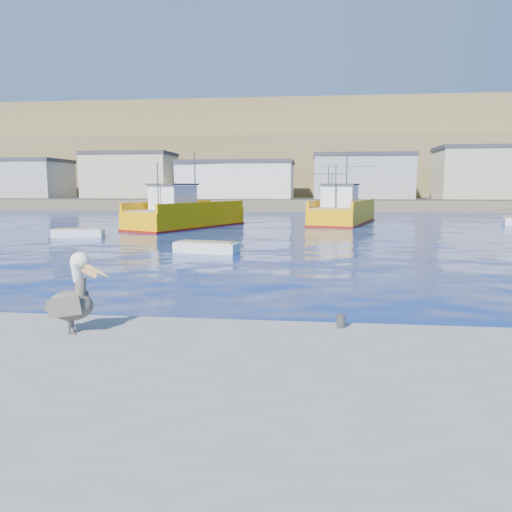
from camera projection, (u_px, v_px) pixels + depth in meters
The scene contains 11 objects.
ground at pixel (233, 309), 14.92m from camera, with size 260.00×260.00×0.00m, color #071557.
dock at pixel (115, 469), 6.03m from camera, with size 70.00×12.00×0.50m, color slate.
dock_bollards at pixel (235, 318), 11.41m from camera, with size 36.20×0.20×0.30m.
far_shore at pixel (304, 164), 121.12m from camera, with size 200.00×81.00×24.00m.
trawler_yellow_a at pixel (185, 215), 43.81m from camera, with size 8.99×12.98×6.66m.
trawler_yellow_b at pixel (343, 212), 48.92m from camera, with size 7.42×13.15×6.66m.
boat_orange at pixel (329, 211), 53.56m from camera, with size 3.87×7.60×5.96m.
skiff_left at pixel (78, 234), 35.87m from camera, with size 3.68×1.85×0.76m.
skiff_mid at pixel (206, 248), 27.43m from camera, with size 3.69×1.89×0.77m.
skiff_far at pixel (512, 221), 48.04m from camera, with size 2.56×4.49×0.92m.
pelican at pixel (73, 299), 10.65m from camera, with size 1.43×0.67×1.76m.
Camera 1 is at (2.33, -14.38, 3.64)m, focal length 35.00 mm.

